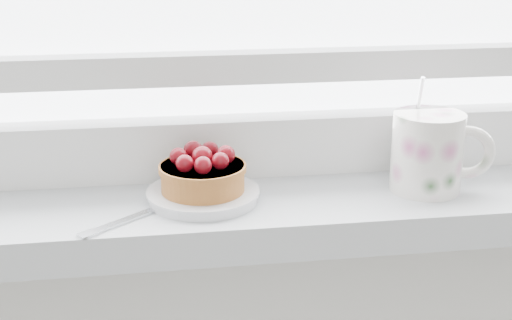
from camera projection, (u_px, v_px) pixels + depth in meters
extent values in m
cube|color=silver|center=(279.00, 207.00, 0.82)|extent=(1.60, 0.20, 0.04)
cube|color=white|center=(269.00, 143.00, 0.86)|extent=(1.30, 0.05, 0.07)
cube|color=white|center=(270.00, 66.00, 0.83)|extent=(1.30, 0.04, 0.04)
cylinder|color=silver|center=(203.00, 195.00, 0.78)|extent=(0.12, 0.12, 0.01)
cylinder|color=#955320|center=(203.00, 178.00, 0.77)|extent=(0.09, 0.09, 0.03)
cylinder|color=#955320|center=(202.00, 168.00, 0.77)|extent=(0.10, 0.10, 0.01)
sphere|color=#4C0006|center=(202.00, 156.00, 0.77)|extent=(0.02, 0.02, 0.02)
sphere|color=#4C0006|center=(226.00, 155.00, 0.77)|extent=(0.02, 0.02, 0.02)
sphere|color=#4C0006|center=(210.00, 150.00, 0.79)|extent=(0.02, 0.02, 0.02)
sphere|color=#4C0006|center=(193.00, 150.00, 0.79)|extent=(0.02, 0.02, 0.02)
sphere|color=#4C0006|center=(178.00, 156.00, 0.77)|extent=(0.02, 0.02, 0.02)
sphere|color=#4C0006|center=(185.00, 164.00, 0.75)|extent=(0.02, 0.02, 0.02)
sphere|color=#4C0006|center=(203.00, 165.00, 0.74)|extent=(0.02, 0.02, 0.02)
sphere|color=#4C0006|center=(220.00, 161.00, 0.76)|extent=(0.02, 0.02, 0.02)
cylinder|color=white|center=(427.00, 152.00, 0.80)|extent=(0.10, 0.10, 0.09)
cylinder|color=black|center=(430.00, 117.00, 0.79)|extent=(0.07, 0.07, 0.01)
torus|color=white|center=(467.00, 152.00, 0.79)|extent=(0.06, 0.03, 0.06)
cylinder|color=silver|center=(419.00, 99.00, 0.80)|extent=(0.01, 0.02, 0.06)
cube|color=silver|center=(124.00, 221.00, 0.73)|extent=(0.08, 0.07, 0.00)
cube|color=silver|center=(88.00, 234.00, 0.69)|extent=(0.02, 0.02, 0.00)
cube|color=silver|center=(167.00, 205.00, 0.77)|extent=(0.02, 0.02, 0.00)
cube|color=silver|center=(181.00, 200.00, 0.78)|extent=(0.03, 0.03, 0.00)
cube|color=silver|center=(205.00, 195.00, 0.79)|extent=(0.03, 0.02, 0.00)
cube|color=silver|center=(201.00, 194.00, 0.80)|extent=(0.03, 0.02, 0.00)
cube|color=silver|center=(198.00, 192.00, 0.80)|extent=(0.03, 0.02, 0.00)
cube|color=silver|center=(194.00, 191.00, 0.80)|extent=(0.03, 0.02, 0.00)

